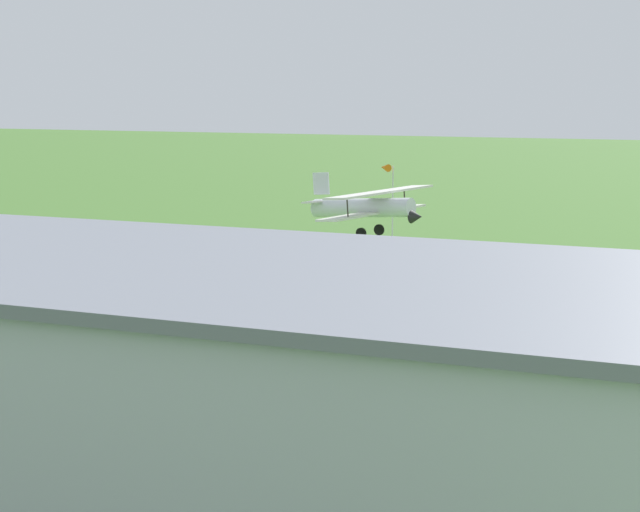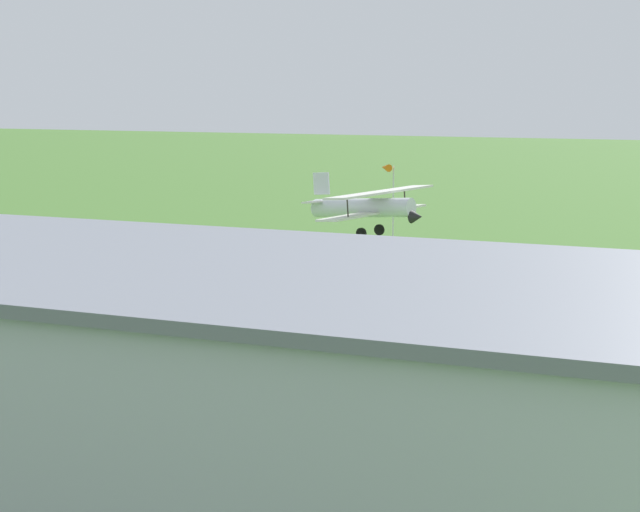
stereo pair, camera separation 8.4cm
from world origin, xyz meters
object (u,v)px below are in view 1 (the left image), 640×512
at_px(biplane, 367,206).
at_px(hangar, 74,362).
at_px(windsock, 386,173).
at_px(person_walking_on_apron, 8,299).

bearing_deg(biplane, hangar, 91.76).
bearing_deg(windsock, person_walking_on_apron, 73.81).
height_order(biplane, windsock, biplane).
height_order(biplane, person_walking_on_apron, biplane).
distance_m(biplane, person_walking_on_apron, 20.64).
xyz_separation_m(hangar, person_walking_on_apron, (17.61, -18.40, -2.73)).
bearing_deg(person_walking_on_apron, windsock, -106.19).
distance_m(hangar, windsock, 53.15).
relative_size(hangar, biplane, 4.10).
bearing_deg(biplane, windsock, -73.54).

